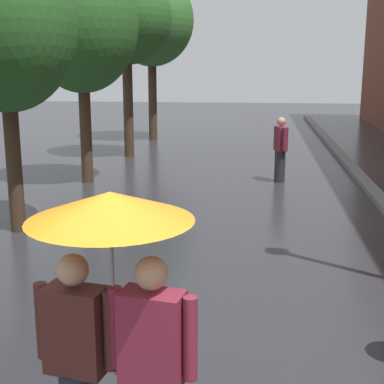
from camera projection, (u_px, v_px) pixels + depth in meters
kerb_strip at (371, 189)px, 12.39m from camera, size 0.30×36.00×0.12m
street_tree_1 at (4, 24)px, 8.69m from camera, size 2.31×2.31×4.85m
street_tree_2 at (81, 22)px, 12.57m from camera, size 2.64×2.64×5.39m
street_tree_3 at (126, 18)px, 16.26m from camera, size 2.73×2.73×5.55m
street_tree_4 at (151, 21)px, 20.10m from camera, size 3.12×3.12×6.07m
couple_under_umbrella at (113, 301)px, 3.48m from camera, size 1.11×1.04×2.03m
pedestrian_walking_midground at (280, 149)px, 13.26m from camera, size 0.33×0.57×1.57m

